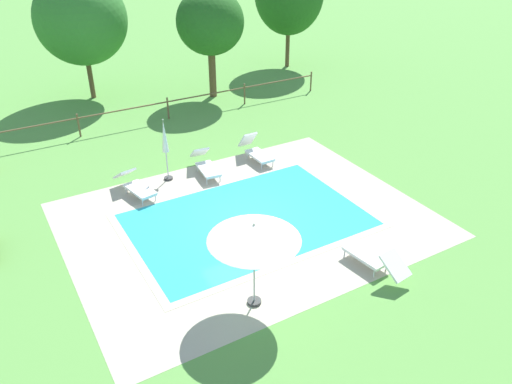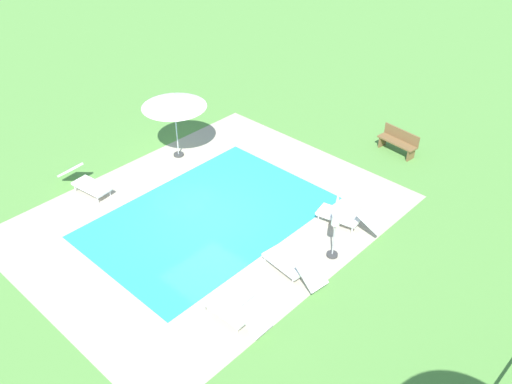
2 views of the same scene
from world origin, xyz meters
The scene contains 11 objects.
ground_plane centered at (0.00, 0.00, 0.00)m, with size 160.00×160.00×0.00m, color #599342.
pool_deck_paving centered at (0.00, 0.00, 0.00)m, with size 11.14×8.75×0.01m, color #B2A893.
swimming_pool_water centered at (0.00, 0.00, 0.01)m, with size 7.24×4.85×0.01m, color #2DB7C6.
pool_coping_rim centered at (0.00, 0.00, 0.01)m, with size 7.72×5.33×0.01m.
sun_lounger_north_near_steps centered at (0.24, 3.58, 0.38)m, with size 0.82×2.03×0.87m.
sun_lounger_north_mid centered at (-2.53, 3.40, 0.37)m, with size 1.00×2.10×0.81m.
sun_lounger_north_far centered at (2.45, 3.62, 0.40)m, with size 0.65×1.86×1.00m.
sun_lounger_north_end centered at (1.77, -3.95, 0.37)m, with size 0.84×2.07×0.82m.
patio_umbrella_open_foreground centered at (-1.76, -3.48, 2.16)m, with size 2.25×2.25×2.43m.
patio_umbrella_closed_deck_corner centered at (-1.15, 3.87, 1.52)m, with size 0.32×0.32×2.37m.
wooden_bench_lawn_side centered at (-7.38, 2.16, 0.47)m, with size 0.61×1.54×0.87m.
Camera 2 is at (9.00, 10.42, 10.49)m, focal length 39.21 mm.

